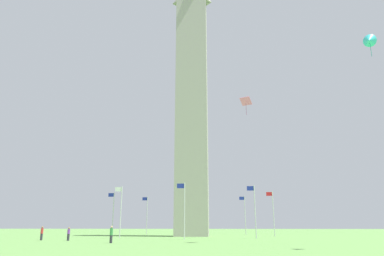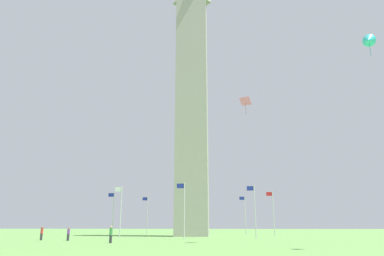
{
  "view_description": "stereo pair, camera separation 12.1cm",
  "coord_description": "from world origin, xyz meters",
  "views": [
    {
      "loc": [
        -4.56,
        62.35,
        1.82
      ],
      "look_at": [
        0.0,
        0.0,
        19.18
      ],
      "focal_mm": 32.84,
      "sensor_mm": 36.0,
      "label": 1
    },
    {
      "loc": [
        -4.69,
        62.35,
        1.82
      ],
      "look_at": [
        0.0,
        0.0,
        19.18
      ],
      "focal_mm": 32.84,
      "sensor_mm": 36.0,
      "label": 2
    }
  ],
  "objects": [
    {
      "name": "ground_plane",
      "position": [
        0.0,
        0.0,
        0.0
      ],
      "size": [
        260.0,
        260.0,
        0.0
      ],
      "primitive_type": "plane",
      "color": "#609347"
    },
    {
      "name": "obelisk_monument",
      "position": [
        0.0,
        0.0,
        26.04
      ],
      "size": [
        5.73,
        5.73,
        52.08
      ],
      "color": "#A8A399",
      "rests_on": "ground"
    },
    {
      "name": "flagpole_n",
      "position": [
        14.02,
        0.0,
        4.13
      ],
      "size": [
        1.12,
        0.14,
        7.51
      ],
      "color": "silver",
      "rests_on": "ground"
    },
    {
      "name": "flagpole_ne",
      "position": [
        9.93,
        9.87,
        4.13
      ],
      "size": [
        1.12,
        0.14,
        7.51
      ],
      "color": "silver",
      "rests_on": "ground"
    },
    {
      "name": "flagpole_e",
      "position": [
        0.06,
        13.95,
        4.13
      ],
      "size": [
        1.12,
        0.14,
        7.51
      ],
      "color": "silver",
      "rests_on": "ground"
    },
    {
      "name": "flagpole_se",
      "position": [
        -9.8,
        9.87,
        4.13
      ],
      "size": [
        1.12,
        0.14,
        7.51
      ],
      "color": "silver",
      "rests_on": "ground"
    },
    {
      "name": "flagpole_s",
      "position": [
        -13.89,
        0.0,
        4.13
      ],
      "size": [
        1.12,
        0.14,
        7.51
      ],
      "color": "silver",
      "rests_on": "ground"
    },
    {
      "name": "flagpole_sw",
      "position": [
        -9.8,
        -9.87,
        4.13
      ],
      "size": [
        1.12,
        0.14,
        7.51
      ],
      "color": "silver",
      "rests_on": "ground"
    },
    {
      "name": "flagpole_w",
      "position": [
        0.06,
        -13.95,
        4.13
      ],
      "size": [
        1.12,
        0.14,
        7.51
      ],
      "color": "silver",
      "rests_on": "ground"
    },
    {
      "name": "flagpole_nw",
      "position": [
        9.93,
        -9.87,
        4.13
      ],
      "size": [
        1.12,
        0.14,
        7.51
      ],
      "color": "silver",
      "rests_on": "ground"
    },
    {
      "name": "person_purple_shirt",
      "position": [
        13.83,
        18.68,
        0.8
      ],
      "size": [
        0.32,
        0.32,
        1.61
      ],
      "rotation": [
        0.0,
        0.0,
        -1.63
      ],
      "color": "#2D2D38",
      "rests_on": "ground"
    },
    {
      "name": "person_green_shirt",
      "position": [
        6.84,
        24.16,
        0.88
      ],
      "size": [
        0.32,
        0.32,
        1.76
      ],
      "rotation": [
        0.0,
        0.0,
        -1.77
      ],
      "color": "#2D2D38",
      "rests_on": "ground"
    },
    {
      "name": "person_red_shirt",
      "position": [
        17.8,
        17.53,
        0.85
      ],
      "size": [
        0.32,
        0.32,
        1.71
      ],
      "rotation": [
        0.0,
        0.0,
        -2.87
      ],
      "color": "#2D2D38",
      "rests_on": "ground"
    },
    {
      "name": "kite_pink_diamond",
      "position": [
        -7.98,
        23.86,
        15.57
      ],
      "size": [
        1.5,
        1.41,
        2.0
      ],
      "color": "pink"
    },
    {
      "name": "kite_cyan_delta",
      "position": [
        -17.73,
        34.48,
        17.05
      ],
      "size": [
        1.57,
        1.67,
        2.2
      ],
      "color": "#33C6D1"
    }
  ]
}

